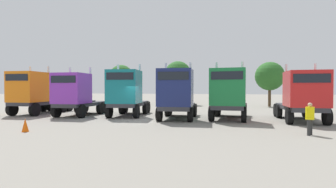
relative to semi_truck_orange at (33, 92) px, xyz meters
name	(u,v)px	position (x,y,z in m)	size (l,w,h in m)	color
ground	(143,120)	(10.80, -0.96, -1.99)	(200.00, 200.00, 0.00)	gray
semi_truck_orange	(33,92)	(0.00, 0.00, 0.00)	(3.04, 6.57, 4.37)	#333338
semi_truck_purple	(76,94)	(4.56, -0.26, -0.12)	(2.97, 5.88, 4.16)	#333338
semi_truck_teal	(126,92)	(8.74, 0.66, 0.01)	(3.46, 6.23, 4.39)	#333338
semi_truck_navy	(177,94)	(13.27, -0.39, -0.06)	(3.15, 6.06, 4.31)	#333338
semi_truck_green	(229,94)	(16.98, 0.51, -0.06)	(2.65, 5.95, 4.32)	#333338
semi_truck_red	(303,96)	(21.93, 0.52, -0.15)	(2.82, 6.20, 4.07)	#333338
visitor_in_hivis	(310,116)	(21.16, -4.83, -1.06)	(0.54, 0.54, 1.61)	#2C2C2C
traffic_cone_near	(25,125)	(6.80, -7.84, -1.63)	(0.36, 0.36, 0.72)	#F2590C
oak_far_left	(121,77)	(0.87, 15.84, 2.07)	(3.47, 3.47, 5.82)	#4C3823
oak_far_centre	(178,75)	(8.91, 17.91, 2.36)	(3.93, 3.93, 6.33)	#4C3823
oak_far_right	(270,76)	(21.33, 16.88, 1.93)	(3.68, 3.68, 5.78)	#4C3823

